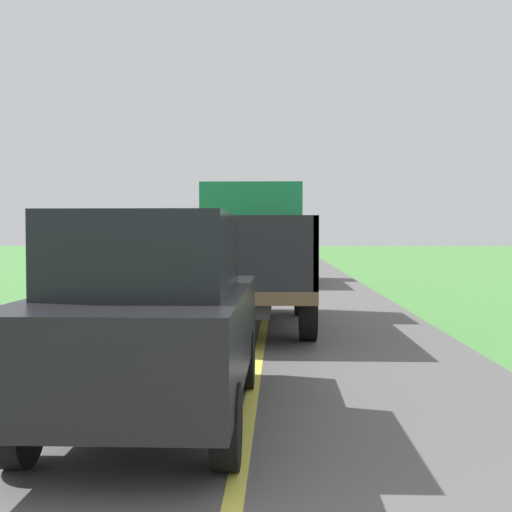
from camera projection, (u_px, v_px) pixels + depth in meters
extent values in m
cube|color=#2D2D30|center=(248.00, 294.00, 12.24)|extent=(0.90, 5.51, 0.24)
cube|color=brown|center=(248.00, 284.00, 12.24)|extent=(2.30, 5.80, 0.20)
cube|color=#197A4C|center=(253.00, 229.00, 14.15)|extent=(2.10, 1.90, 1.90)
cube|color=black|center=(254.00, 215.00, 15.09)|extent=(1.78, 0.02, 0.76)
cube|color=#232328|center=(182.00, 250.00, 11.28)|extent=(0.08, 3.85, 1.10)
cube|color=#232328|center=(310.00, 250.00, 11.20)|extent=(0.08, 3.85, 1.10)
cube|color=#232328|center=(239.00, 254.00, 9.36)|extent=(2.30, 0.08, 1.10)
cube|color=#232328|center=(250.00, 248.00, 13.12)|extent=(2.30, 0.08, 1.10)
cylinder|color=black|center=(204.00, 291.00, 14.08)|extent=(0.28, 1.00, 1.00)
cylinder|color=black|center=(301.00, 291.00, 14.00)|extent=(0.28, 1.00, 1.00)
cylinder|color=black|center=(180.00, 309.00, 10.69)|extent=(0.28, 1.00, 1.00)
cylinder|color=black|center=(308.00, 310.00, 10.61)|extent=(0.28, 1.00, 1.00)
ellipsoid|color=#A6CD1F|center=(218.00, 253.00, 12.54)|extent=(0.55, 0.56, 0.50)
ellipsoid|color=#AACA31|center=(228.00, 277.00, 9.85)|extent=(0.52, 0.47, 0.43)
ellipsoid|color=#99CC26|center=(218.00, 253.00, 10.76)|extent=(0.51, 0.55, 0.40)
ellipsoid|color=#AABA34|center=(239.00, 251.00, 12.10)|extent=(0.60, 0.59, 0.40)
ellipsoid|color=#A2BD25|center=(226.00, 271.00, 10.89)|extent=(0.45, 0.58, 0.44)
ellipsoid|color=#A7CA24|center=(183.00, 278.00, 10.00)|extent=(0.58, 0.71, 0.47)
ellipsoid|color=#9BBD25|center=(250.00, 270.00, 11.81)|extent=(0.42, 0.39, 0.49)
ellipsoid|color=#98B524|center=(298.00, 236.00, 10.10)|extent=(0.48, 0.56, 0.42)
ellipsoid|color=#ABB61D|center=(257.00, 271.00, 11.35)|extent=(0.44, 0.50, 0.45)
ellipsoid|color=#9CC635|center=(202.00, 236.00, 12.48)|extent=(0.41, 0.45, 0.49)
ellipsoid|color=#9EBE32|center=(253.00, 251.00, 12.41)|extent=(0.59, 0.74, 0.46)
ellipsoid|color=#9BCB1F|center=(218.00, 233.00, 11.96)|extent=(0.58, 0.66, 0.49)
ellipsoid|color=#98B631|center=(295.00, 236.00, 11.24)|extent=(0.50, 0.50, 0.37)
ellipsoid|color=#ACB625|center=(277.00, 253.00, 10.15)|extent=(0.41, 0.51, 0.44)
cube|color=#2D2D30|center=(268.00, 266.00, 23.47)|extent=(0.90, 5.51, 0.24)
cube|color=brown|center=(268.00, 260.00, 23.46)|extent=(2.30, 5.80, 0.20)
cube|color=gold|center=(269.00, 231.00, 25.37)|extent=(2.10, 1.90, 1.90)
cube|color=black|center=(269.00, 223.00, 26.31)|extent=(1.78, 0.02, 0.76)
cube|color=brown|center=(235.00, 242.00, 22.50)|extent=(0.08, 3.85, 1.10)
cube|color=brown|center=(300.00, 242.00, 22.42)|extent=(0.08, 3.85, 1.10)
cube|color=brown|center=(266.00, 243.00, 20.58)|extent=(2.30, 0.08, 1.10)
cube|color=brown|center=(268.00, 242.00, 24.35)|extent=(2.30, 0.08, 1.10)
cylinder|color=black|center=(242.00, 266.00, 25.30)|extent=(0.28, 1.00, 1.00)
cylinder|color=black|center=(296.00, 266.00, 25.23)|extent=(0.28, 1.00, 1.00)
cylinder|color=black|center=(236.00, 271.00, 21.91)|extent=(0.28, 1.00, 1.00)
cylinder|color=black|center=(298.00, 271.00, 21.84)|extent=(0.28, 1.00, 1.00)
ellipsoid|color=#A2C820|center=(273.00, 234.00, 23.92)|extent=(0.55, 0.63, 0.50)
ellipsoid|color=#99B634|center=(253.00, 234.00, 23.14)|extent=(0.57, 0.57, 0.44)
ellipsoid|color=#A0C81E|center=(274.00, 243.00, 20.99)|extent=(0.46, 0.47, 0.39)
ellipsoid|color=#98B426|center=(254.00, 235.00, 23.48)|extent=(0.41, 0.53, 0.51)
ellipsoid|color=#ABCD23|center=(262.00, 235.00, 21.29)|extent=(0.58, 0.56, 0.49)
ellipsoid|color=#97C232|center=(288.00, 253.00, 22.32)|extent=(0.44, 0.44, 0.45)
ellipsoid|color=#A2C522|center=(262.00, 244.00, 22.81)|extent=(0.48, 0.47, 0.51)
ellipsoid|color=#A4C121|center=(287.00, 246.00, 20.90)|extent=(0.51, 0.60, 0.50)
ellipsoid|color=#A5BB2B|center=(248.00, 235.00, 23.94)|extent=(0.53, 0.50, 0.38)
ellipsoid|color=#9DC02A|center=(286.00, 244.00, 22.59)|extent=(0.43, 0.44, 0.51)
ellipsoid|color=#9EC834|center=(256.00, 235.00, 23.93)|extent=(0.47, 0.49, 0.43)
ellipsoid|color=#A0BB31|center=(264.00, 245.00, 22.47)|extent=(0.49, 0.61, 0.39)
ellipsoid|color=#A8B828|center=(250.00, 244.00, 21.65)|extent=(0.43, 0.40, 0.40)
ellipsoid|color=#A6CB1C|center=(259.00, 236.00, 22.22)|extent=(0.43, 0.46, 0.51)
cube|color=black|center=(155.00, 332.00, 6.04)|extent=(1.70, 4.10, 0.80)
cube|color=black|center=(150.00, 252.00, 5.81)|extent=(1.44, 2.05, 0.70)
cylinder|color=black|center=(109.00, 359.00, 7.35)|extent=(0.20, 0.64, 0.64)
cylinder|color=black|center=(245.00, 360.00, 7.30)|extent=(0.20, 0.64, 0.64)
cylinder|color=black|center=(19.00, 424.00, 4.81)|extent=(0.20, 0.64, 0.64)
cylinder|color=black|center=(227.00, 426.00, 4.76)|extent=(0.20, 0.64, 0.64)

